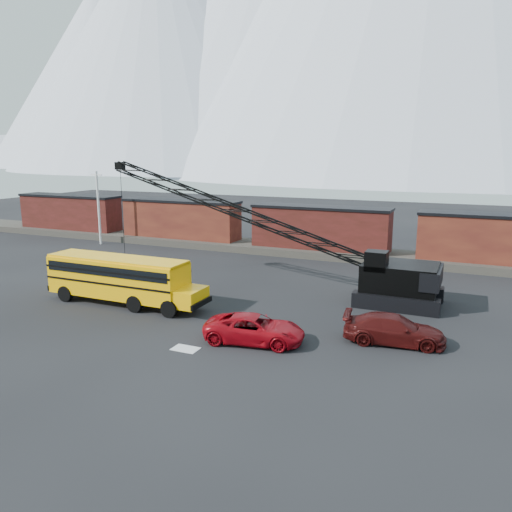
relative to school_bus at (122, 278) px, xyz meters
The scene contains 12 objects.
ground 7.83m from the school_bus, ahead, with size 160.00×160.00×0.00m, color black.
gravel_berm 22.28m from the school_bus, 70.17° to the left, with size 120.00×5.00×0.70m, color #464139.
boxcar_west_far 32.20m from the school_bus, 139.47° to the left, with size 13.70×3.10×4.17m.
boxcar_west_near 22.58m from the school_bus, 112.02° to the left, with size 13.70×3.10×4.17m.
boxcar_mid 22.25m from the school_bus, 70.17° to the left, with size 13.70×3.10×4.17m.
boxcar_east_near 31.51m from the school_bus, 41.62° to the left, with size 13.70×3.10×4.17m.
utility_pole 23.72m from the school_bus, 134.22° to the left, with size 1.40×0.24×8.00m.
snow_patch 9.68m from the school_bus, 32.31° to the right, with size 1.40×0.90×0.02m, color silver.
school_bus is the anchor object (origin of this frame).
red_pickup 11.34m from the school_bus, 14.05° to the right, with size 2.49×5.40×1.50m, color #A10711.
maroon_suv 17.89m from the school_bus, ahead, with size 2.17×5.35×1.55m, color #3D0B0B.
crawler_crane 10.47m from the school_bus, 47.77° to the left, with size 25.51×4.20×9.46m.
Camera 1 is at (13.73, -24.92, 10.14)m, focal length 35.00 mm.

